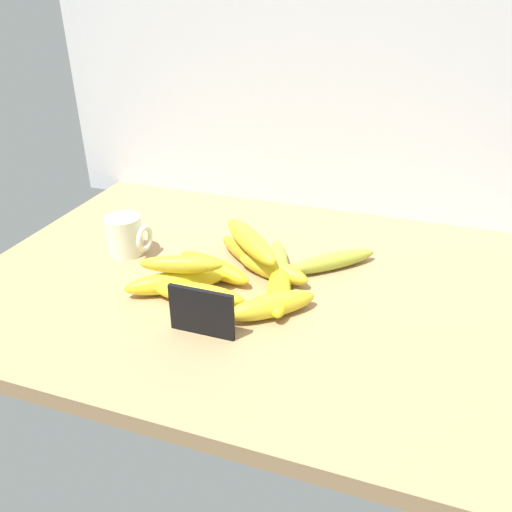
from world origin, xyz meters
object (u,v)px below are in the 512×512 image
Objects in this scene: banana_9 at (181,264)px; banana_10 at (250,240)px; banana_3 at (279,291)px; banana_5 at (198,294)px; banana_1 at (330,261)px; banana_8 at (213,267)px; chalkboard_sign at (202,314)px; banana_0 at (272,305)px; banana_7 at (176,282)px; banana_2 at (279,261)px; banana_4 at (273,269)px; coffee_mug at (126,235)px; banana_6 at (247,255)px.

banana_9 is 0.75× the size of banana_10.
banana_5 is (-13.24, -5.49, -0.13)cm from banana_3.
banana_1 is 1.16× the size of banana_8.
chalkboard_sign reaches higher than banana_1.
banana_5 is (-19.74, -19.55, 0.25)cm from banana_1.
banana_9 is at bearing 173.72° from banana_0.
banana_7 is (-5.55, 2.31, 0.07)cm from banana_5.
banana_2 is 1.06× the size of banana_4.
chalkboard_sign is at bearing -37.60° from coffee_mug.
banana_7 is (-25.28, -17.24, 0.32)cm from banana_1.
chalkboard_sign is 13.56cm from banana_9.
banana_0 is at bearing -18.49° from coffee_mug.
banana_7 is at bearing -126.70° from banana_10.
banana_4 and banana_7 have the same top height.
banana_4 is at bearing 14.99° from banana_8.
banana_7 is at bearing -138.15° from banana_2.
banana_9 is at bearing -123.95° from banana_10.
banana_5 is at bearing -157.47° from banana_3.
banana_5 is (-9.93, -12.58, -0.04)cm from banana_4.
banana_9 reaches higher than banana_2.
banana_9 reaches higher than banana_1.
banana_0 is 0.93× the size of banana_8.
banana_3 is 14.34cm from banana_5.
banana_6 reaches higher than banana_1.
banana_2 is 0.89× the size of banana_7.
banana_2 is 13.04cm from banana_8.
banana_5 is at bearing -29.77° from coffee_mug.
banana_9 is at bearing -145.26° from banana_4.
banana_9 is (-14.28, -9.90, 3.74)cm from banana_4.
banana_9 is at bearing 16.78° from banana_7.
banana_5 is (-13.43, -0.72, -0.09)cm from banana_0.
banana_0 is 1.01× the size of banana_3.
banana_8 is 1.15× the size of banana_9.
banana_7 reaches higher than banana_8.
banana_8 is (-1.17, 9.60, -0.02)cm from banana_5.
chalkboard_sign reaches higher than banana_2.
coffee_mug is 26.45cm from banana_10.
coffee_mug is 0.53× the size of banana_2.
banana_3 is at bearing -48.28° from banana_10.
banana_3 is (8.98, 13.12, -1.74)cm from chalkboard_sign.
banana_1 is at bearing 14.63° from banana_10.
chalkboard_sign is at bearing -50.10° from banana_9.
banana_2 is 0.96× the size of banana_8.
banana_3 is 1.02× the size of banana_4.
banana_3 is at bearing -64.97° from banana_4.
banana_10 is (26.22, 2.98, 1.71)cm from coffee_mug.
coffee_mug is at bearing -170.45° from banana_1.
banana_10 is at bearing 56.05° from banana_9.
banana_10 reaches higher than banana_9.
banana_6 is 1.06× the size of banana_8.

